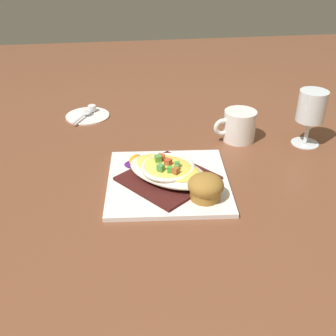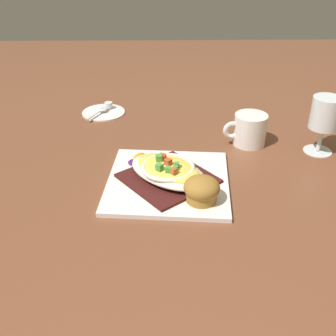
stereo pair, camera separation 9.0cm
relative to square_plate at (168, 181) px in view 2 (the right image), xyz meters
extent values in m
plane|color=brown|center=(0.00, 0.00, -0.01)|extent=(2.60, 2.60, 0.00)
cube|color=white|center=(0.00, 0.00, 0.00)|extent=(0.29, 0.29, 0.01)
cube|color=#421714|center=(0.00, 0.00, 0.01)|extent=(0.24, 0.24, 0.01)
ellipsoid|color=silver|center=(0.00, 0.00, 0.03)|extent=(0.21, 0.22, 0.03)
torus|color=silver|center=(0.00, 0.00, 0.04)|extent=(0.17, 0.17, 0.01)
ellipsoid|color=#EBD151|center=(0.00, 0.00, 0.04)|extent=(0.18, 0.18, 0.01)
cube|color=#549841|center=(-0.02, -0.02, 0.05)|extent=(0.01, 0.01, 0.01)
cube|color=#CE4C2C|center=(0.00, 0.00, 0.05)|extent=(0.02, 0.02, 0.01)
cube|color=#AB5833|center=(0.03, 0.01, 0.05)|extent=(0.01, 0.01, 0.01)
cube|color=#4E9A46|center=(-0.02, 0.02, 0.05)|extent=(0.02, 0.02, 0.01)
cube|color=#D4422B|center=(0.03, 0.01, 0.05)|extent=(0.01, 0.01, 0.01)
cube|color=#B45D2A|center=(-0.04, -0.01, 0.05)|extent=(0.02, 0.02, 0.01)
cube|color=#4F983A|center=(0.02, 0.02, 0.05)|extent=(0.02, 0.02, 0.01)
cube|color=green|center=(-0.03, 0.00, 0.05)|extent=(0.01, 0.01, 0.01)
cube|color=#4A9645|center=(-0.01, -0.02, 0.05)|extent=(0.01, 0.01, 0.01)
cylinder|color=#A06F2C|center=(-0.08, -0.07, 0.02)|extent=(0.06, 0.06, 0.02)
ellipsoid|color=olive|center=(-0.08, -0.07, 0.04)|extent=(0.07, 0.07, 0.05)
ellipsoid|color=#4C0F23|center=(-0.08, -0.07, 0.05)|extent=(0.03, 0.03, 0.01)
ellipsoid|color=#471B6C|center=(0.07, 0.07, 0.01)|extent=(0.04, 0.05, 0.01)
ellipsoid|color=orange|center=(0.08, 0.07, 0.02)|extent=(0.05, 0.04, 0.02)
cylinder|color=white|center=(0.19, -0.22, 0.04)|extent=(0.08, 0.08, 0.08)
torus|color=white|center=(0.18, -0.17, 0.04)|extent=(0.02, 0.05, 0.05)
cylinder|color=#4C2D14|center=(0.19, -0.22, 0.02)|extent=(0.07, 0.07, 0.05)
cylinder|color=white|center=(0.14, -0.38, 0.00)|extent=(0.07, 0.07, 0.00)
cylinder|color=white|center=(0.14, -0.38, 0.03)|extent=(0.01, 0.01, 0.06)
cylinder|color=white|center=(0.14, -0.38, 0.10)|extent=(0.07, 0.07, 0.08)
cylinder|color=silver|center=(0.14, -0.38, 0.08)|extent=(0.06, 0.06, 0.04)
cylinder|color=white|center=(0.40, 0.19, 0.00)|extent=(0.13, 0.13, 0.01)
ellipsoid|color=silver|center=(0.40, 0.19, 0.01)|extent=(0.04, 0.04, 0.01)
cube|color=silver|center=(0.36, 0.21, 0.01)|extent=(0.07, 0.04, 0.00)
cylinder|color=white|center=(0.42, 0.18, 0.01)|extent=(0.02, 0.02, 0.02)
camera|label=1|loc=(-0.76, 0.10, 0.50)|focal=43.83mm
camera|label=2|loc=(-0.77, 0.01, 0.50)|focal=43.83mm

